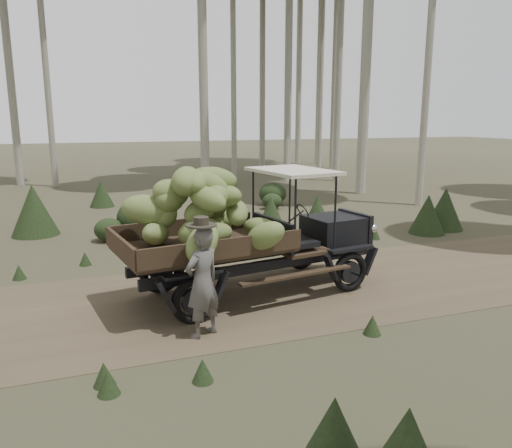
% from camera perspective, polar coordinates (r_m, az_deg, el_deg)
% --- Properties ---
extents(ground, '(120.00, 120.00, 0.00)m').
position_cam_1_polar(ground, '(8.91, -4.75, -8.59)').
color(ground, '#473D2B').
rests_on(ground, ground).
extents(dirt_track, '(70.00, 4.00, 0.01)m').
position_cam_1_polar(dirt_track, '(8.91, -4.76, -8.57)').
color(dirt_track, brown).
rests_on(dirt_track, ground).
extents(banana_truck, '(5.03, 2.75, 2.40)m').
position_cam_1_polar(banana_truck, '(8.65, -3.29, 0.38)').
color(banana_truck, black).
rests_on(banana_truck, ground).
extents(farmer, '(0.71, 0.63, 1.78)m').
position_cam_1_polar(farmer, '(7.24, -6.14, -6.49)').
color(farmer, '#514E4A').
rests_on(farmer, ground).
extents(undergrowth, '(23.96, 20.83, 1.39)m').
position_cam_1_polar(undergrowth, '(7.74, -20.78, -8.29)').
color(undergrowth, '#233319').
rests_on(undergrowth, ground).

